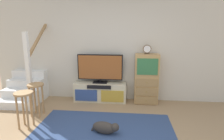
{
  "coord_description": "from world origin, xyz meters",
  "views": [
    {
      "loc": [
        0.46,
        -2.36,
        1.85
      ],
      "look_at": [
        0.05,
        1.82,
        0.92
      ],
      "focal_mm": 29.75,
      "sensor_mm": 36.0,
      "label": 1
    }
  ],
  "objects": [
    {
      "name": "staircase",
      "position": [
        -2.24,
        2.2,
        0.37
      ],
      "size": [
        1.0,
        1.36,
        2.2
      ],
      "color": "white",
      "rests_on": "ground_plane"
    },
    {
      "name": "television",
      "position": [
        -0.3,
        2.22,
        0.88
      ],
      "size": [
        1.16,
        0.22,
        0.74
      ],
      "color": "black",
      "rests_on": "media_console"
    },
    {
      "name": "media_console",
      "position": [
        -0.3,
        2.19,
        0.25
      ],
      "size": [
        1.34,
        0.38,
        0.49
      ],
      "color": "beige",
      "rests_on": "ground_plane"
    },
    {
      "name": "bar_stool_near",
      "position": [
        -1.5,
        0.72,
        0.53
      ],
      "size": [
        0.34,
        0.34,
        0.71
      ],
      "color": "#A37A4C",
      "rests_on": "ground_plane"
    },
    {
      "name": "bar_stool_far",
      "position": [
        -1.53,
        1.23,
        0.53
      ],
      "size": [
        0.34,
        0.34,
        0.71
      ],
      "color": "#A37A4C",
      "rests_on": "ground_plane"
    },
    {
      "name": "back_wall",
      "position": [
        0.0,
        2.46,
        1.35
      ],
      "size": [
        6.4,
        0.12,
        2.7
      ],
      "primitive_type": "cube",
      "color": "beige",
      "rests_on": "ground_plane"
    },
    {
      "name": "desk_clock",
      "position": [
        0.86,
        2.19,
        1.37
      ],
      "size": [
        0.2,
        0.08,
        0.22
      ],
      "color": "#4C3823",
      "rests_on": "side_cabinet"
    },
    {
      "name": "side_cabinet",
      "position": [
        0.88,
        2.2,
        0.63
      ],
      "size": [
        0.58,
        0.38,
        1.26
      ],
      "color": "tan",
      "rests_on": "ground_plane"
    },
    {
      "name": "area_rug",
      "position": [
        0.0,
        0.6,
        0.01
      ],
      "size": [
        2.6,
        1.8,
        0.01
      ],
      "primitive_type": "cube",
      "color": "navy",
      "rests_on": "ground_plane"
    },
    {
      "name": "dog",
      "position": [
        0.04,
        0.65,
        0.12
      ],
      "size": [
        0.53,
        0.3,
        0.23
      ],
      "color": "#332D28",
      "rests_on": "ground_plane"
    }
  ]
}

